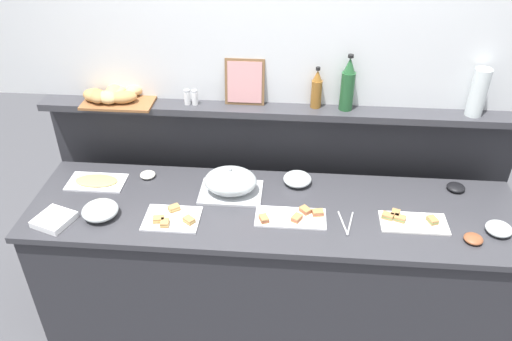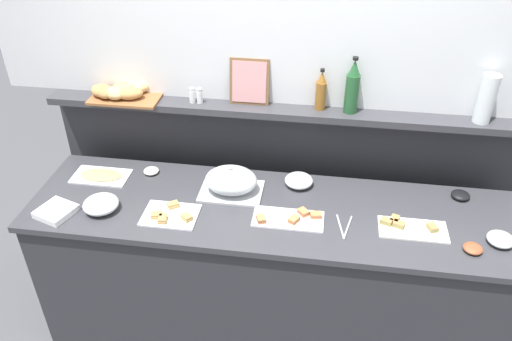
% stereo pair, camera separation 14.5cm
% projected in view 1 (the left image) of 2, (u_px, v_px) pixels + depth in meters
% --- Properties ---
extents(ground_plane, '(12.00, 12.00, 0.00)m').
position_uv_depth(ground_plane, '(276.00, 258.00, 3.69)').
color(ground_plane, '#4C4C51').
extents(buffet_counter, '(2.60, 0.70, 0.92)m').
position_uv_depth(buffet_counter, '(273.00, 271.00, 2.93)').
color(buffet_counter, '#2D2D33').
rests_on(buffet_counter, ground_plane).
extents(back_ledge_unit, '(2.75, 0.22, 1.29)m').
position_uv_depth(back_ledge_unit, '(278.00, 188.00, 3.25)').
color(back_ledge_unit, '#2D2D33').
rests_on(back_ledge_unit, ground_plane).
extents(sandwich_platter_rear, '(0.36, 0.17, 0.04)m').
position_uv_depth(sandwich_platter_rear, '(292.00, 217.00, 2.60)').
color(sandwich_platter_rear, white).
rests_on(sandwich_platter_rear, buffet_counter).
extents(sandwich_platter_front, '(0.34, 0.17, 0.04)m').
position_uv_depth(sandwich_platter_front, '(411.00, 221.00, 2.57)').
color(sandwich_platter_front, white).
rests_on(sandwich_platter_front, buffet_counter).
extents(sandwich_platter_side, '(0.28, 0.21, 0.04)m').
position_uv_depth(sandwich_platter_side, '(172.00, 218.00, 2.59)').
color(sandwich_platter_side, silver).
rests_on(sandwich_platter_side, buffet_counter).
extents(cold_cuts_platter, '(0.32, 0.18, 0.02)m').
position_uv_depth(cold_cuts_platter, '(97.00, 182.00, 2.86)').
color(cold_cuts_platter, silver).
rests_on(cold_cuts_platter, buffet_counter).
extents(serving_cloche, '(0.34, 0.24, 0.17)m').
position_uv_depth(serving_cloche, '(231.00, 182.00, 2.75)').
color(serving_cloche, '#B7BABF').
rests_on(serving_cloche, buffet_counter).
extents(glass_bowl_large, '(0.19, 0.19, 0.07)m').
position_uv_depth(glass_bowl_large, '(100.00, 211.00, 2.60)').
color(glass_bowl_large, silver).
rests_on(glass_bowl_large, buffet_counter).
extents(glass_bowl_medium, '(0.16, 0.16, 0.06)m').
position_uv_depth(glass_bowl_medium, '(297.00, 179.00, 2.85)').
color(glass_bowl_medium, silver).
rests_on(glass_bowl_medium, buffet_counter).
extents(glass_bowl_small, '(0.13, 0.13, 0.05)m').
position_uv_depth(glass_bowl_small, '(499.00, 229.00, 2.50)').
color(glass_bowl_small, silver).
rests_on(glass_bowl_small, buffet_counter).
extents(condiment_bowl_cream, '(0.09, 0.09, 0.03)m').
position_uv_depth(condiment_bowl_cream, '(148.00, 175.00, 2.91)').
color(condiment_bowl_cream, silver).
rests_on(condiment_bowl_cream, buffet_counter).
extents(condiment_bowl_teal, '(0.09, 0.09, 0.03)m').
position_uv_depth(condiment_bowl_teal, '(473.00, 239.00, 2.45)').
color(condiment_bowl_teal, brown).
rests_on(condiment_bowl_teal, buffet_counter).
extents(condiment_bowl_red, '(0.10, 0.10, 0.03)m').
position_uv_depth(condiment_bowl_red, '(456.00, 187.00, 2.80)').
color(condiment_bowl_red, black).
rests_on(condiment_bowl_red, buffet_counter).
extents(serving_tongs, '(0.08, 0.18, 0.01)m').
position_uv_depth(serving_tongs, '(347.00, 224.00, 2.56)').
color(serving_tongs, '#B7BABF').
rests_on(serving_tongs, buffet_counter).
extents(napkin_stack, '(0.22, 0.22, 0.03)m').
position_uv_depth(napkin_stack, '(54.00, 220.00, 2.57)').
color(napkin_stack, white).
rests_on(napkin_stack, buffet_counter).
extents(vinegar_bottle_amber, '(0.06, 0.06, 0.24)m').
position_uv_depth(vinegar_bottle_amber, '(317.00, 90.00, 2.80)').
color(vinegar_bottle_amber, '#8E5B23').
rests_on(vinegar_bottle_amber, back_ledge_unit).
extents(wine_bottle_green, '(0.08, 0.08, 0.32)m').
position_uv_depth(wine_bottle_green, '(348.00, 85.00, 2.76)').
color(wine_bottle_green, '#23562D').
rests_on(wine_bottle_green, back_ledge_unit).
extents(salt_shaker, '(0.03, 0.03, 0.09)m').
position_uv_depth(salt_shaker, '(187.00, 97.00, 2.86)').
color(salt_shaker, white).
rests_on(salt_shaker, back_ledge_unit).
extents(pepper_shaker, '(0.03, 0.03, 0.09)m').
position_uv_depth(pepper_shaker, '(195.00, 97.00, 2.86)').
color(pepper_shaker, white).
rests_on(pepper_shaker, back_ledge_unit).
extents(bread_basket, '(0.42, 0.27, 0.08)m').
position_uv_depth(bread_basket, '(111.00, 96.00, 2.88)').
color(bread_basket, brown).
rests_on(bread_basket, back_ledge_unit).
extents(framed_picture, '(0.22, 0.05, 0.26)m').
position_uv_depth(framed_picture, '(245.00, 82.00, 2.82)').
color(framed_picture, brown).
rests_on(framed_picture, back_ledge_unit).
extents(water_carafe, '(0.09, 0.09, 0.27)m').
position_uv_depth(water_carafe, '(478.00, 92.00, 2.70)').
color(water_carafe, silver).
rests_on(water_carafe, back_ledge_unit).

